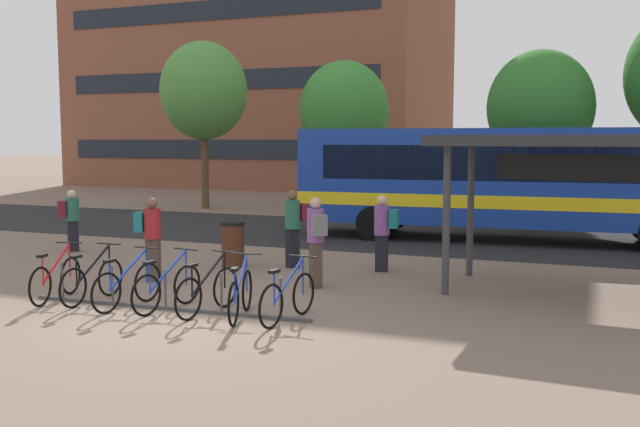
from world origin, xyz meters
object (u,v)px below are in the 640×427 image
(parked_bicycle_blue_6, at_px, (288,298))
(commuter_maroon_pack_2, at_px, (294,223))
(parked_bicycle_blue_3, at_px, (167,288))
(street_tree_0, at_px, (344,110))
(parked_bicycle_red_0, at_px, (56,279))
(street_tree_2, at_px, (204,91))
(parked_bicycle_black_4, at_px, (208,291))
(parked_bicycle_blue_5, at_px, (240,295))
(commuter_grey_pack_0, at_px, (316,236))
(commuter_teal_pack_3, at_px, (151,233))
(parked_bicycle_black_1, at_px, (92,281))
(commuter_teal_pack_4, at_px, (384,228))
(street_tree_3, at_px, (540,108))
(commuter_maroon_pack_1, at_px, (71,216))
(city_bus, at_px, (514,179))
(transit_shelter, at_px, (603,146))
(parked_bicycle_blue_2, at_px, (128,286))
(trash_bin, at_px, (233,244))

(parked_bicycle_blue_6, relative_size, commuter_maroon_pack_2, 0.98)
(parked_bicycle_blue_3, distance_m, street_tree_0, 18.13)
(parked_bicycle_red_0, distance_m, street_tree_2, 17.81)
(parked_bicycle_black_4, height_order, parked_bicycle_blue_5, same)
(parked_bicycle_red_0, bearing_deg, parked_bicycle_blue_5, -100.50)
(commuter_grey_pack_0, relative_size, commuter_teal_pack_3, 1.03)
(parked_bicycle_black_1, bearing_deg, commuter_grey_pack_0, -52.37)
(commuter_teal_pack_4, distance_m, street_tree_2, 16.20)
(parked_bicycle_blue_6, height_order, street_tree_0, street_tree_0)
(street_tree_0, bearing_deg, parked_bicycle_blue_6, -73.16)
(commuter_maroon_pack_2, relative_size, street_tree_2, 0.25)
(commuter_teal_pack_3, distance_m, street_tree_3, 14.40)
(commuter_teal_pack_3, bearing_deg, commuter_maroon_pack_2, 35.88)
(commuter_maroon_pack_1, bearing_deg, commuter_maroon_pack_2, -47.74)
(parked_bicycle_blue_6, bearing_deg, city_bus, -5.91)
(transit_shelter, height_order, street_tree_2, street_tree_2)
(parked_bicycle_black_4, distance_m, street_tree_3, 15.43)
(commuter_grey_pack_0, bearing_deg, street_tree_3, -52.90)
(parked_bicycle_red_0, distance_m, commuter_teal_pack_3, 2.26)
(parked_bicycle_red_0, relative_size, commuter_maroon_pack_2, 0.97)
(parked_bicycle_blue_2, distance_m, parked_bicycle_blue_6, 2.96)
(city_bus, bearing_deg, parked_bicycle_blue_6, -105.39)
(parked_bicycle_blue_3, bearing_deg, commuter_maroon_pack_1, 60.92)
(parked_bicycle_red_0, bearing_deg, commuter_teal_pack_3, -27.10)
(parked_bicycle_black_4, bearing_deg, city_bus, -13.28)
(street_tree_0, bearing_deg, parked_bicycle_black_1, -85.19)
(parked_bicycle_blue_2, relative_size, commuter_teal_pack_3, 1.00)
(commuter_teal_pack_3, xyz_separation_m, street_tree_3, (6.56, 12.48, 2.94))
(commuter_teal_pack_3, distance_m, trash_bin, 2.27)
(parked_bicycle_red_0, height_order, street_tree_2, street_tree_2)
(commuter_grey_pack_0, bearing_deg, commuter_maroon_pack_1, 38.10)
(parked_bicycle_blue_5, bearing_deg, commuter_grey_pack_0, -21.21)
(parked_bicycle_blue_3, bearing_deg, parked_bicycle_blue_5, -83.59)
(commuter_grey_pack_0, height_order, street_tree_0, street_tree_0)
(parked_bicycle_blue_5, height_order, commuter_maroon_pack_1, commuter_maroon_pack_1)
(commuter_maroon_pack_1, distance_m, street_tree_2, 12.38)
(parked_bicycle_blue_5, bearing_deg, parked_bicycle_blue_6, -98.48)
(parked_bicycle_blue_5, bearing_deg, street_tree_2, 16.74)
(parked_bicycle_blue_3, height_order, transit_shelter, transit_shelter)
(commuter_teal_pack_4, bearing_deg, commuter_maroon_pack_2, 0.70)
(street_tree_0, bearing_deg, parked_bicycle_blue_3, -80.08)
(parked_bicycle_blue_5, height_order, street_tree_2, street_tree_2)
(parked_bicycle_red_0, xyz_separation_m, trash_bin, (1.33, 4.19, 0.13))
(city_bus, height_order, street_tree_3, street_tree_3)
(commuter_maroon_pack_1, bearing_deg, street_tree_0, 29.66)
(commuter_grey_pack_0, xyz_separation_m, street_tree_3, (3.18, 11.86, 2.91))
(parked_bicycle_red_0, relative_size, parked_bicycle_blue_5, 1.02)
(parked_bicycle_blue_2, relative_size, parked_bicycle_black_4, 1.00)
(parked_bicycle_blue_3, xyz_separation_m, parked_bicycle_blue_6, (2.22, 0.06, 0.00))
(city_bus, distance_m, parked_bicycle_black_1, 12.32)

